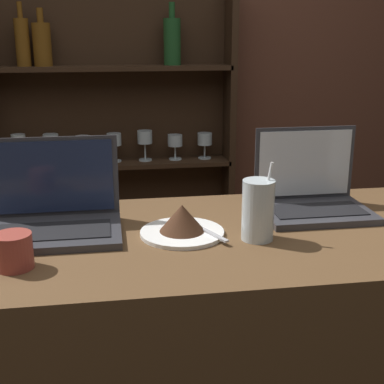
{
  "coord_description": "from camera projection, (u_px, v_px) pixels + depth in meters",
  "views": [
    {
      "loc": [
        -0.15,
        -0.91,
        1.55
      ],
      "look_at": [
        0.05,
        0.35,
        1.17
      ],
      "focal_mm": 50.0,
      "sensor_mm": 36.0,
      "label": 1
    }
  ],
  "objects": [
    {
      "name": "back_wall",
      "position": [
        138.0,
        76.0,
        2.51
      ],
      "size": [
        7.0,
        0.06,
        2.7
      ],
      "color": "brown",
      "rests_on": "ground_plane"
    },
    {
      "name": "back_shelf",
      "position": [
        114.0,
        169.0,
        2.54
      ],
      "size": [
        1.11,
        0.18,
        1.75
      ],
      "color": "#332114",
      "rests_on": "ground_plane"
    },
    {
      "name": "laptop_near",
      "position": [
        50.0,
        213.0,
        1.33
      ],
      "size": [
        0.35,
        0.23,
        0.23
      ],
      "color": "#333338",
      "rests_on": "bar_counter"
    },
    {
      "name": "laptop_far",
      "position": [
        312.0,
        194.0,
        1.48
      ],
      "size": [
        0.29,
        0.22,
        0.23
      ],
      "color": "#333338",
      "rests_on": "bar_counter"
    },
    {
      "name": "cake_plate",
      "position": [
        182.0,
        223.0,
        1.31
      ],
      "size": [
        0.21,
        0.21,
        0.08
      ],
      "color": "white",
      "rests_on": "bar_counter"
    },
    {
      "name": "water_glass",
      "position": [
        258.0,
        210.0,
        1.27
      ],
      "size": [
        0.08,
        0.08,
        0.19
      ],
      "color": "silver",
      "rests_on": "bar_counter"
    },
    {
      "name": "coffee_cup",
      "position": [
        14.0,
        251.0,
        1.13
      ],
      "size": [
        0.08,
        0.08,
        0.08
      ],
      "color": "#993D33",
      "rests_on": "bar_counter"
    }
  ]
}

